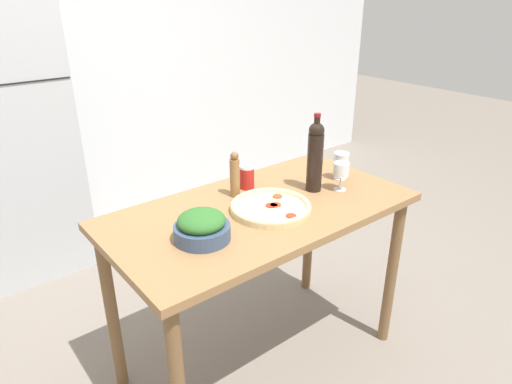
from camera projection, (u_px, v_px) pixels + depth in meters
name	position (u px, v px, depth m)	size (l,w,h in m)	color
ground_plane	(260.00, 358.00, 2.40)	(14.00, 14.00, 0.00)	slate
wall_back	(79.00, 57.00, 3.39)	(6.40, 0.08, 2.60)	silver
refrigerator	(5.00, 139.00, 2.89)	(0.74, 0.72, 1.80)	#B7BCC1
prep_counter	(261.00, 230.00, 2.08)	(1.38, 0.73, 0.89)	olive
wine_bottle	(315.00, 155.00, 2.13)	(0.07, 0.07, 0.38)	black
wine_glass_near	(341.00, 171.00, 2.16)	(0.08, 0.08, 0.14)	silver
wine_glass_far	(341.00, 160.00, 2.29)	(0.08, 0.08, 0.14)	silver
pepper_mill	(235.00, 175.00, 2.10)	(0.05, 0.05, 0.22)	olive
salad_bowl	(202.00, 227.00, 1.75)	(0.22, 0.22, 0.12)	#384C6B
homemade_pizza	(271.00, 207.00, 1.99)	(0.36, 0.36, 0.04)	#DBC189
salt_canister	(247.00, 177.00, 2.20)	(0.07, 0.07, 0.12)	#B2231E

